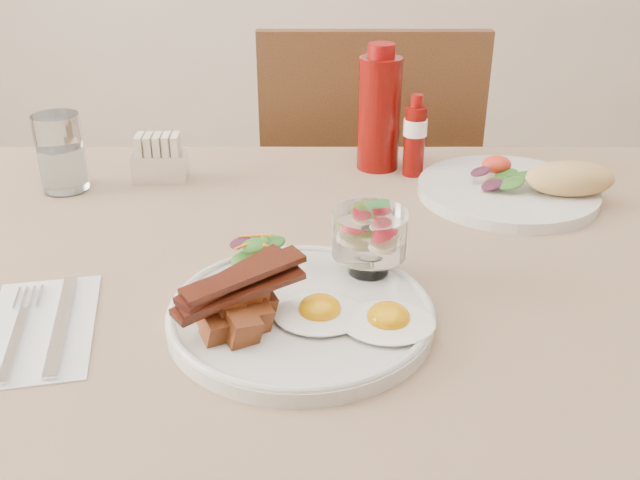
# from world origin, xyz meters

# --- Properties ---
(table) EXTENTS (1.33, 0.88, 0.75)m
(table) POSITION_xyz_m (0.00, 0.00, 0.66)
(table) COLOR #57381B
(table) RESTS_ON ground
(chair_far) EXTENTS (0.42, 0.42, 0.93)m
(chair_far) POSITION_xyz_m (0.00, 0.66, 0.52)
(chair_far) COLOR #57381B
(chair_far) RESTS_ON ground
(main_plate) EXTENTS (0.28, 0.28, 0.02)m
(main_plate) POSITION_xyz_m (-0.12, -0.11, 0.76)
(main_plate) COLOR silver
(main_plate) RESTS_ON table
(fried_eggs) EXTENTS (0.19, 0.13, 0.03)m
(fried_eggs) POSITION_xyz_m (-0.06, -0.13, 0.78)
(fried_eggs) COLOR white
(fried_eggs) RESTS_ON main_plate
(bacon_potato_pile) EXTENTS (0.13, 0.11, 0.06)m
(bacon_potato_pile) POSITION_xyz_m (-0.18, -0.14, 0.80)
(bacon_potato_pile) COLOR brown
(bacon_potato_pile) RESTS_ON main_plate
(side_salad) EXTENTS (0.08, 0.08, 0.04)m
(side_salad) POSITION_xyz_m (-0.17, -0.02, 0.79)
(side_salad) COLOR #225115
(side_salad) RESTS_ON main_plate
(fruit_cup) EXTENTS (0.09, 0.09, 0.09)m
(fruit_cup) POSITION_xyz_m (-0.04, -0.03, 0.82)
(fruit_cup) COLOR white
(fruit_cup) RESTS_ON main_plate
(second_plate) EXTENTS (0.28, 0.26, 0.07)m
(second_plate) POSITION_xyz_m (0.20, 0.22, 0.77)
(second_plate) COLOR silver
(second_plate) RESTS_ON table
(ketchup_bottle) EXTENTS (0.09, 0.09, 0.20)m
(ketchup_bottle) POSITION_xyz_m (-0.00, 0.34, 0.84)
(ketchup_bottle) COLOR #600805
(ketchup_bottle) RESTS_ON table
(hot_sauce_bottle) EXTENTS (0.04, 0.04, 0.13)m
(hot_sauce_bottle) POSITION_xyz_m (0.05, 0.31, 0.81)
(hot_sauce_bottle) COLOR #600805
(hot_sauce_bottle) RESTS_ON table
(sugar_caddy) EXTENTS (0.08, 0.05, 0.07)m
(sugar_caddy) POSITION_xyz_m (-0.34, 0.28, 0.78)
(sugar_caddy) COLOR silver
(sugar_caddy) RESTS_ON table
(water_glass) EXTENTS (0.07, 0.07, 0.12)m
(water_glass) POSITION_xyz_m (-0.48, 0.25, 0.80)
(water_glass) COLOR white
(water_glass) RESTS_ON table
(napkin_cutlery) EXTENTS (0.15, 0.22, 0.01)m
(napkin_cutlery) POSITION_xyz_m (-0.38, -0.12, 0.75)
(napkin_cutlery) COLOR silver
(napkin_cutlery) RESTS_ON table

